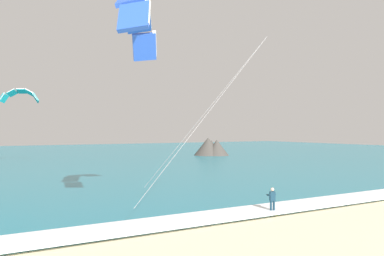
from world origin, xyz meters
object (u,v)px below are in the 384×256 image
Objects in this scene: kitesurfer at (272,199)px; kite_distant at (21,94)px; surfboard at (272,214)px; kite_primary at (138,19)px.

kitesurfer is 45.58m from kite_distant.
surfboard is at bearing -76.45° from kite_distant.
kite_distant is (-10.45, 43.29, 9.70)m from kitesurfer.
kite_primary is (-7.67, 3.90, 12.43)m from surfboard.
kite_primary is at bearing 153.02° from surfboard.
surfboard is 45.80m from kite_distant.
surfboard is 0.87× the size of kitesurfer.
surfboard is 0.12× the size of kite_primary.
kite_primary is 2.36× the size of kite_distant.
kite_distant is (-2.77, 39.41, -1.81)m from kite_primary.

